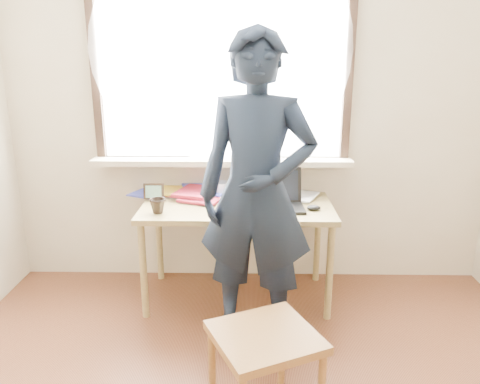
{
  "coord_description": "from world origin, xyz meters",
  "views": [
    {
      "loc": [
        -0.01,
        -1.37,
        1.66
      ],
      "look_at": [
        -0.05,
        0.95,
        0.98
      ],
      "focal_mm": 35.0,
      "sensor_mm": 36.0,
      "label": 1
    }
  ],
  "objects_px": {
    "work_chair": "(265,347)",
    "laptop": "(275,198)",
    "desk": "(237,215)",
    "mug_dark": "(158,206)",
    "person": "(257,194)",
    "mug_white": "(223,189)"
  },
  "relations": [
    {
      "from": "work_chair",
      "to": "laptop",
      "type": "bearing_deg",
      "value": 84.92
    },
    {
      "from": "desk",
      "to": "laptop",
      "type": "relative_size",
      "value": 3.43
    },
    {
      "from": "mug_dark",
      "to": "person",
      "type": "bearing_deg",
      "value": -25.6
    },
    {
      "from": "mug_white",
      "to": "mug_dark",
      "type": "distance_m",
      "value": 0.55
    },
    {
      "from": "work_chair",
      "to": "person",
      "type": "height_order",
      "value": "person"
    },
    {
      "from": "mug_white",
      "to": "mug_dark",
      "type": "xyz_separation_m",
      "value": [
        -0.39,
        -0.39,
        -0.0
      ]
    },
    {
      "from": "desk",
      "to": "mug_white",
      "type": "relative_size",
      "value": 9.79
    },
    {
      "from": "laptop",
      "to": "mug_dark",
      "type": "distance_m",
      "value": 0.77
    },
    {
      "from": "desk",
      "to": "mug_white",
      "type": "distance_m",
      "value": 0.27
    },
    {
      "from": "work_chair",
      "to": "desk",
      "type": "bearing_deg",
      "value": 97.65
    },
    {
      "from": "mug_dark",
      "to": "person",
      "type": "distance_m",
      "value": 0.72
    },
    {
      "from": "mug_dark",
      "to": "person",
      "type": "xyz_separation_m",
      "value": [
        0.63,
        -0.3,
        0.17
      ]
    },
    {
      "from": "laptop",
      "to": "person",
      "type": "relative_size",
      "value": 0.21
    },
    {
      "from": "work_chair",
      "to": "person",
      "type": "relative_size",
      "value": 0.32
    },
    {
      "from": "desk",
      "to": "person",
      "type": "distance_m",
      "value": 0.57
    },
    {
      "from": "mug_white",
      "to": "person",
      "type": "distance_m",
      "value": 0.74
    },
    {
      "from": "mug_dark",
      "to": "laptop",
      "type": "bearing_deg",
      "value": 10.94
    },
    {
      "from": "mug_dark",
      "to": "person",
      "type": "relative_size",
      "value": 0.06
    },
    {
      "from": "laptop",
      "to": "person",
      "type": "height_order",
      "value": "person"
    },
    {
      "from": "mug_white",
      "to": "desk",
      "type": "bearing_deg",
      "value": -62.64
    },
    {
      "from": "mug_dark",
      "to": "person",
      "type": "height_order",
      "value": "person"
    },
    {
      "from": "desk",
      "to": "laptop",
      "type": "height_order",
      "value": "laptop"
    }
  ]
}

